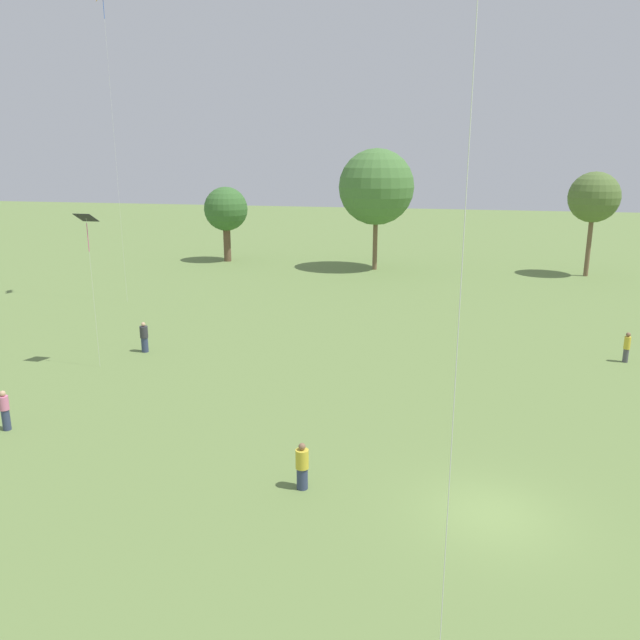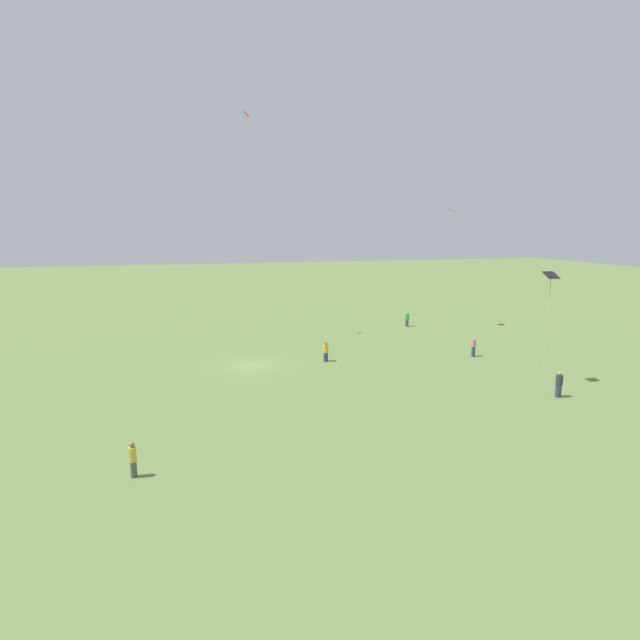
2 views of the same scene
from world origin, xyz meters
name	(u,v)px [view 2 (image 2 of 2)]	position (x,y,z in m)	size (l,w,h in m)	color
ground_plane	(253,366)	(0.00, 0.00, 0.00)	(240.00, 240.00, 0.00)	olive
person_0	(474,347)	(-19.23, 1.96, 0.85)	(0.50, 0.50, 1.71)	#333D5B
person_1	(133,460)	(7.61, 17.22, 0.85)	(0.37, 0.37, 1.68)	#4C4C51
person_2	(407,319)	(-19.27, -12.06, 0.84)	(0.62, 0.62, 1.72)	#4C4C51
person_3	(326,352)	(-6.20, 0.20, 0.81)	(0.59, 0.59, 1.66)	#333D5B
person_5	(559,385)	(-18.91, 12.92, 0.87)	(0.63, 0.63, 1.77)	#333D5B
kite_0	(551,279)	(-19.99, 9.99, 7.66)	(0.95, 0.86, 8.15)	black
kite_1	(451,215)	(-23.64, -10.90, 12.55)	(1.28, 1.30, 13.27)	blue
kite_2	(247,140)	(-1.31, -10.91, 19.58)	(0.74, 0.82, 22.18)	red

